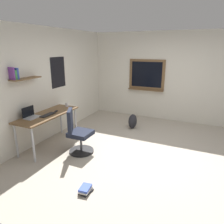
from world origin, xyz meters
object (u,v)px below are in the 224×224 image
object	(u,v)px
keyboard	(48,115)
coffee_mug	(67,105)
laptop	(31,115)
book_stack_on_floor	(85,190)
backpack	(133,121)
computer_mouse	(56,111)
desk	(48,117)
office_chair	(78,134)

from	to	relation	value
keyboard	coffee_mug	world-z (taller)	coffee_mug
laptop	book_stack_on_floor	distance (m)	2.03
coffee_mug	backpack	xyz separation A→B (m)	(1.13, -1.33, -0.60)
computer_mouse	laptop	bearing A→B (deg)	158.94
backpack	coffee_mug	bearing A→B (deg)	130.40
desk	computer_mouse	bearing A→B (deg)	-19.46
desk	book_stack_on_floor	world-z (taller)	desk
laptop	keyboard	xyz separation A→B (m)	(0.27, -0.21, -0.04)
desk	keyboard	bearing A→B (deg)	-137.07
coffee_mug	book_stack_on_floor	size ratio (longest dim) A/B	0.40
desk	coffee_mug	distance (m)	0.68
keyboard	book_stack_on_floor	distance (m)	1.95
laptop	backpack	bearing A→B (deg)	-34.73
laptop	office_chair	bearing A→B (deg)	-69.28
laptop	backpack	xyz separation A→B (m)	(2.15, -1.49, -0.61)
office_chair	coffee_mug	distance (m)	1.08
computer_mouse	desk	bearing A→B (deg)	160.54
office_chair	backpack	size ratio (longest dim) A/B	2.39
laptop	computer_mouse	distance (m)	0.59
desk	keyboard	xyz separation A→B (m)	(-0.08, -0.07, 0.09)
keyboard	coffee_mug	bearing A→B (deg)	3.83
coffee_mug	office_chair	bearing A→B (deg)	-132.29
computer_mouse	coffee_mug	bearing A→B (deg)	6.10
computer_mouse	book_stack_on_floor	distance (m)	2.11
laptop	backpack	size ratio (longest dim) A/B	0.78
office_chair	computer_mouse	xyz separation A→B (m)	(0.21, 0.69, 0.36)
laptop	computer_mouse	world-z (taller)	laptop
desk	laptop	bearing A→B (deg)	158.02
desk	coffee_mug	bearing A→B (deg)	-1.85
computer_mouse	backpack	world-z (taller)	computer_mouse
book_stack_on_floor	backpack	bearing A→B (deg)	4.93
laptop	coffee_mug	bearing A→B (deg)	-9.03
keyboard	coffee_mug	size ratio (longest dim) A/B	4.02
desk	computer_mouse	xyz separation A→B (m)	(0.20, -0.07, 0.10)
office_chair	keyboard	distance (m)	0.78
office_chair	keyboard	xyz separation A→B (m)	(-0.07, 0.69, 0.36)
desk	office_chair	bearing A→B (deg)	-90.36
computer_mouse	backpack	distance (m)	2.12
laptop	desk	bearing A→B (deg)	-21.98
office_chair	laptop	world-z (taller)	laptop
keyboard	computer_mouse	xyz separation A→B (m)	(0.28, 0.00, 0.01)
backpack	keyboard	bearing A→B (deg)	145.78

